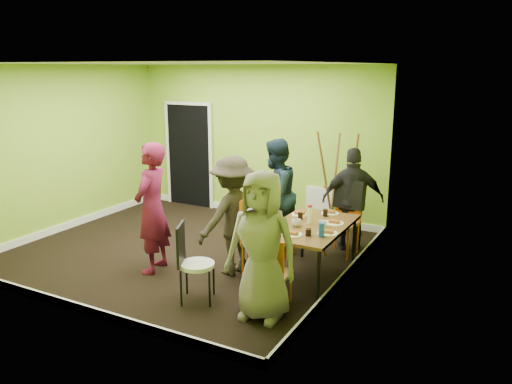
% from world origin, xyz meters
% --- Properties ---
extents(ground, '(5.00, 5.00, 0.00)m').
position_xyz_m(ground, '(0.00, 0.00, 0.00)').
color(ground, black).
rests_on(ground, ground).
extents(room_walls, '(5.04, 4.54, 2.82)m').
position_xyz_m(room_walls, '(-0.02, 0.04, 0.99)').
color(room_walls, '#8FB92F').
rests_on(room_walls, ground).
extents(dining_table, '(0.90, 1.50, 0.75)m').
position_xyz_m(dining_table, '(2.05, -0.10, 0.70)').
color(dining_table, black).
rests_on(dining_table, ground).
extents(chair_left_far, '(0.39, 0.38, 0.87)m').
position_xyz_m(chair_left_far, '(1.27, 0.52, 0.49)').
color(chair_left_far, '#D46313').
rests_on(chair_left_far, ground).
extents(chair_left_near, '(0.56, 0.56, 1.07)m').
position_xyz_m(chair_left_near, '(1.32, -0.34, 0.60)').
color(chair_left_near, '#D46313').
rests_on(chair_left_near, ground).
extents(chair_back_end, '(0.50, 0.58, 1.10)m').
position_xyz_m(chair_back_end, '(2.16, 1.14, 0.78)').
color(chair_back_end, '#D46313').
rests_on(chair_back_end, ground).
extents(chair_front_end, '(0.39, 0.39, 0.86)m').
position_xyz_m(chair_front_end, '(1.98, -1.07, 0.48)').
color(chair_front_end, '#D46313').
rests_on(chair_front_end, ground).
extents(chair_bentwood, '(0.50, 0.49, 0.96)m').
position_xyz_m(chair_bentwood, '(1.04, -1.35, 0.53)').
color(chair_bentwood, black).
rests_on(chair_bentwood, ground).
extents(easel, '(0.71, 0.67, 1.77)m').
position_xyz_m(easel, '(1.81, 1.68, 0.87)').
color(easel, brown).
rests_on(easel, ground).
extents(plate_near_left, '(0.23, 0.23, 0.01)m').
position_xyz_m(plate_near_left, '(1.75, 0.26, 0.76)').
color(plate_near_left, white).
rests_on(plate_near_left, dining_table).
extents(plate_near_right, '(0.25, 0.25, 0.01)m').
position_xyz_m(plate_near_right, '(1.83, -0.57, 0.76)').
color(plate_near_right, white).
rests_on(plate_near_right, dining_table).
extents(plate_far_back, '(0.25, 0.25, 0.01)m').
position_xyz_m(plate_far_back, '(2.09, 0.52, 0.76)').
color(plate_far_back, white).
rests_on(plate_far_back, dining_table).
extents(plate_far_front, '(0.25, 0.25, 0.01)m').
position_xyz_m(plate_far_front, '(2.00, -0.57, 0.76)').
color(plate_far_front, white).
rests_on(plate_far_front, dining_table).
extents(plate_wall_back, '(0.26, 0.26, 0.01)m').
position_xyz_m(plate_wall_back, '(2.30, 0.11, 0.76)').
color(plate_wall_back, white).
rests_on(plate_wall_back, dining_table).
extents(plate_wall_front, '(0.26, 0.26, 0.01)m').
position_xyz_m(plate_wall_front, '(2.37, -0.32, 0.76)').
color(plate_wall_front, white).
rests_on(plate_wall_front, dining_table).
extents(thermos, '(0.06, 0.06, 0.22)m').
position_xyz_m(thermos, '(2.01, -0.04, 0.86)').
color(thermos, white).
rests_on(thermos, dining_table).
extents(blue_bottle, '(0.07, 0.07, 0.18)m').
position_xyz_m(blue_bottle, '(2.34, -0.47, 0.84)').
color(blue_bottle, '#1646A9').
rests_on(blue_bottle, dining_table).
extents(orange_bottle, '(0.04, 0.04, 0.08)m').
position_xyz_m(orange_bottle, '(1.91, 0.15, 0.79)').
color(orange_bottle, '#D46313').
rests_on(orange_bottle, dining_table).
extents(glass_mid, '(0.07, 0.07, 0.10)m').
position_xyz_m(glass_mid, '(1.83, 0.07, 0.80)').
color(glass_mid, black).
rests_on(glass_mid, dining_table).
extents(glass_back, '(0.07, 0.07, 0.10)m').
position_xyz_m(glass_back, '(2.08, 0.37, 0.80)').
color(glass_back, black).
rests_on(glass_back, dining_table).
extents(glass_front, '(0.07, 0.07, 0.09)m').
position_xyz_m(glass_front, '(2.19, -0.51, 0.79)').
color(glass_front, black).
rests_on(glass_front, dining_table).
extents(cup_a, '(0.12, 0.12, 0.10)m').
position_xyz_m(cup_a, '(1.91, -0.24, 0.80)').
color(cup_a, white).
rests_on(cup_a, dining_table).
extents(cup_b, '(0.10, 0.10, 0.10)m').
position_xyz_m(cup_b, '(2.24, -0.13, 0.80)').
color(cup_b, white).
rests_on(cup_b, dining_table).
extents(person_standing, '(0.55, 0.73, 1.79)m').
position_xyz_m(person_standing, '(0.04, -0.84, 0.90)').
color(person_standing, maroon).
rests_on(person_standing, ground).
extents(person_left_far, '(0.69, 0.87, 1.71)m').
position_xyz_m(person_left_far, '(1.13, 0.76, 0.86)').
color(person_left_far, '#132231').
rests_on(person_left_far, ground).
extents(person_left_near, '(0.95, 1.20, 1.62)m').
position_xyz_m(person_left_near, '(1.04, -0.39, 0.81)').
color(person_left_near, black).
rests_on(person_left_near, ground).
extents(person_back_end, '(1.01, 0.72, 1.59)m').
position_xyz_m(person_back_end, '(2.20, 1.27, 0.79)').
color(person_back_end, black).
rests_on(person_back_end, ground).
extents(person_front_end, '(0.86, 0.60, 1.69)m').
position_xyz_m(person_front_end, '(1.97, -1.32, 0.85)').
color(person_front_end, gray).
rests_on(person_front_end, ground).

